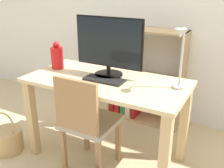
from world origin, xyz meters
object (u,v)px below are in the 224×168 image
object	(u,v)px
keyboard	(104,80)
chair	(86,121)
bookshelf	(133,81)
basket	(8,139)
vase	(57,57)
monitor	(109,45)
desk_lamp	(180,53)

from	to	relation	value
keyboard	chair	xyz separation A→B (m)	(-0.04, -0.20, -0.28)
keyboard	chair	bearing A→B (deg)	-102.93
bookshelf	basket	xyz separation A→B (m)	(-0.72, -1.16, -0.32)
vase	bookshelf	world-z (taller)	bookshelf
vase	bookshelf	size ratio (longest dim) A/B	0.24
monitor	vase	bearing A→B (deg)	-174.23
monitor	basket	world-z (taller)	monitor
vase	basket	bearing A→B (deg)	-127.32
vase	desk_lamp	distance (m)	1.10
keyboard	vase	bearing A→B (deg)	171.22
desk_lamp	basket	bearing A→B (deg)	-163.95
chair	desk_lamp	bearing A→B (deg)	16.96
chair	bookshelf	size ratio (longest dim) A/B	0.82
monitor	basket	size ratio (longest dim) A/B	1.52
bookshelf	basket	distance (m)	1.40
monitor	chair	size ratio (longest dim) A/B	0.71
vase	desk_lamp	size ratio (longest dim) A/B	0.55
monitor	basket	distance (m)	1.27
chair	basket	bearing A→B (deg)	-177.77
vase	basket	distance (m)	0.88
keyboard	bookshelf	xyz separation A→B (m)	(-0.11, 0.83, -0.30)
monitor	keyboard	bearing A→B (deg)	-78.41
desk_lamp	vase	bearing A→B (deg)	179.75
basket	chair	bearing A→B (deg)	9.36
chair	basket	size ratio (longest dim) A/B	2.14
bookshelf	basket	world-z (taller)	bookshelf
chair	basket	world-z (taller)	chair
chair	vase	bearing A→B (deg)	142.85
keyboard	basket	distance (m)	1.09
vase	chair	bearing A→B (deg)	-30.01
keyboard	bookshelf	size ratio (longest dim) A/B	0.32
vase	desk_lamp	world-z (taller)	desk_lamp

